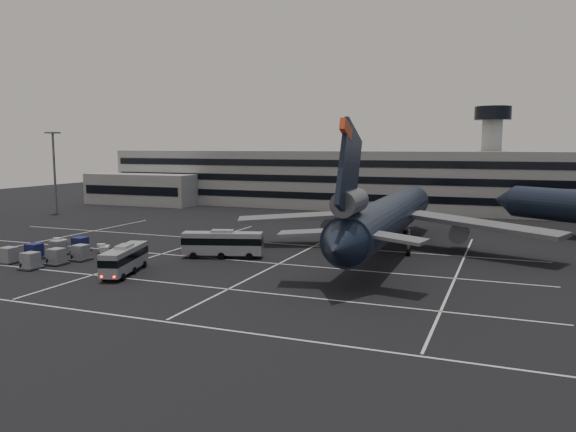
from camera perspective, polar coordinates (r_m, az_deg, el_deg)
The scene contains 11 objects.
ground at distance 74.89m, azimuth -10.67°, elevation -4.68°, with size 260.00×260.00×0.00m, color black.
lane_markings at distance 74.99m, azimuth -9.76°, elevation -4.64°, with size 90.00×55.62×0.01m.
terminal at distance 139.80m, azimuth 4.01°, elevation 3.71°, with size 125.00×26.00×24.00m.
hills at distance 234.38m, azimuth 16.30°, elevation 0.14°, with size 352.00×180.00×44.00m.
lightpole_left at distance 135.32m, azimuth -22.68°, elevation 5.15°, with size 2.40×2.40×18.28m.
trijet_main at distance 80.88m, azimuth 10.12°, elevation -0.03°, with size 47.45×57.54×18.08m.
bus_near at distance 69.63m, azimuth -16.26°, elevation -4.12°, with size 5.00×10.21×3.51m.
bus_far at distance 76.94m, azimuth -6.66°, elevation -2.70°, with size 11.15×5.75×3.85m.
tug_a at distance 92.11m, azimuth -22.28°, elevation -2.50°, with size 1.88×2.44×1.39m.
tug_b at distance 84.32m, azimuth -18.13°, elevation -3.18°, with size 2.19×2.44×1.35m.
uld_cluster at distance 81.34m, azimuth -22.98°, elevation -3.45°, with size 10.21×14.47×2.11m.
Camera 1 is at (39.50, -61.80, 15.12)m, focal length 35.00 mm.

